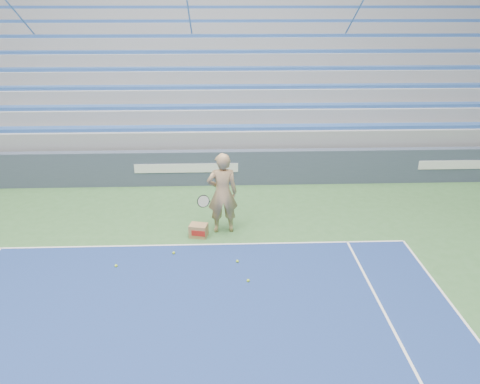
# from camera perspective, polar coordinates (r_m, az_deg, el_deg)

# --- Properties ---
(sponsor_barrier) EXTENTS (30.00, 0.32, 1.10)m
(sponsor_barrier) POSITION_cam_1_polar(r_m,az_deg,el_deg) (14.73, -6.49, 2.93)
(sponsor_barrier) COLOR #3A4559
(sponsor_barrier) RESTS_ON ground
(bleachers) EXTENTS (31.00, 9.15, 7.30)m
(bleachers) POSITION_cam_1_polar(r_m,az_deg,el_deg) (19.85, -5.60, 13.39)
(bleachers) COLOR gray
(bleachers) RESTS_ON ground
(tennis_player) EXTENTS (1.00, 0.90, 2.06)m
(tennis_player) POSITION_cam_1_polar(r_m,az_deg,el_deg) (11.47, -2.17, -0.14)
(tennis_player) COLOR tan
(tennis_player) RESTS_ON ground
(ball_box) EXTENTS (0.49, 0.41, 0.32)m
(ball_box) POSITION_cam_1_polar(r_m,az_deg,el_deg) (11.59, -5.08, -4.69)
(ball_box) COLOR #99744A
(ball_box) RESTS_ON ground
(tennis_ball_0) EXTENTS (0.07, 0.07, 0.07)m
(tennis_ball_0) POSITION_cam_1_polar(r_m,az_deg,el_deg) (10.51, -0.33, -8.45)
(tennis_ball_0) COLOR #A4D12A
(tennis_ball_0) RESTS_ON ground
(tennis_ball_1) EXTENTS (0.07, 0.07, 0.07)m
(tennis_ball_1) POSITION_cam_1_polar(r_m,az_deg,el_deg) (10.69, -14.87, -8.69)
(tennis_ball_1) COLOR #A4D12A
(tennis_ball_1) RESTS_ON ground
(tennis_ball_2) EXTENTS (0.07, 0.07, 0.07)m
(tennis_ball_2) POSITION_cam_1_polar(r_m,az_deg,el_deg) (9.85, 1.00, -10.75)
(tennis_ball_2) COLOR #A4D12A
(tennis_ball_2) RESTS_ON ground
(tennis_ball_3) EXTENTS (0.07, 0.07, 0.07)m
(tennis_ball_3) POSITION_cam_1_polar(r_m,az_deg,el_deg) (10.94, -8.09, -7.36)
(tennis_ball_3) COLOR #A4D12A
(tennis_ball_3) RESTS_ON ground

